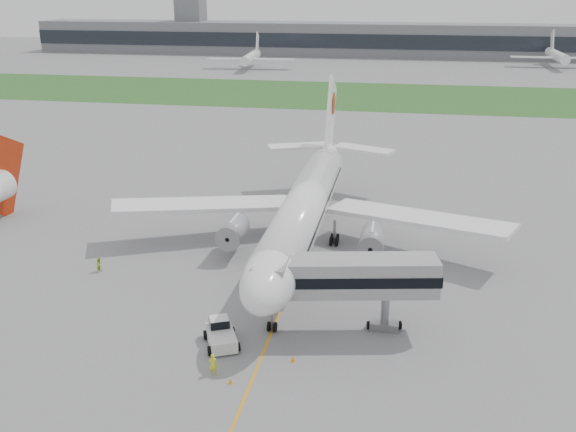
% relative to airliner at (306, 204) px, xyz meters
% --- Properties ---
extents(ground, '(600.00, 600.00, 0.00)m').
position_rel_airliner_xyz_m(ground, '(0.00, -4.87, -5.66)').
color(ground, gray).
rests_on(ground, ground).
extents(apron_markings, '(70.00, 70.00, 0.04)m').
position_rel_airliner_xyz_m(apron_markings, '(0.00, -9.87, -5.66)').
color(apron_markings, orange).
rests_on(apron_markings, ground).
extents(grass_strip, '(600.00, 50.00, 0.02)m').
position_rel_airliner_xyz_m(grass_strip, '(0.00, 115.13, -5.65)').
color(grass_strip, '#2A5D23').
rests_on(grass_strip, ground).
extents(terminal_building, '(320.00, 22.30, 14.00)m').
position_rel_airliner_xyz_m(terminal_building, '(0.00, 225.00, 1.34)').
color(terminal_building, gray).
rests_on(terminal_building, ground).
extents(control_tower, '(12.00, 12.00, 56.00)m').
position_rel_airliner_xyz_m(control_tower, '(-90.00, 227.13, -5.66)').
color(control_tower, gray).
rests_on(control_tower, ground).
extents(airliner, '(48.13, 53.95, 17.88)m').
position_rel_airliner_xyz_m(airliner, '(0.00, 0.00, 0.00)').
color(airliner, white).
rests_on(airliner, ground).
extents(pushback_tug, '(4.03, 4.69, 2.10)m').
position_rel_airliner_xyz_m(pushback_tug, '(-4.03, -22.77, -4.69)').
color(pushback_tug, silver).
rests_on(pushback_tug, ground).
extents(jet_bridge, '(16.14, 7.51, 7.55)m').
position_rel_airliner_xyz_m(jet_bridge, '(6.05, -19.11, -0.07)').
color(jet_bridge, '#9F9FA1').
rests_on(jet_bridge, ground).
extents(safety_cone_left, '(0.36, 0.36, 0.49)m').
position_rel_airliner_xyz_m(safety_cone_left, '(-1.59, -28.55, -5.42)').
color(safety_cone_left, orange).
rests_on(safety_cone_left, ground).
extents(safety_cone_right, '(0.39, 0.39, 0.54)m').
position_rel_airliner_xyz_m(safety_cone_right, '(2.78, -24.50, -5.39)').
color(safety_cone_right, orange).
rests_on(safety_cone_right, ground).
extents(ground_crew_near, '(0.79, 0.60, 1.93)m').
position_rel_airliner_xyz_m(ground_crew_near, '(-3.29, -27.59, -4.70)').
color(ground_crew_near, '#CFDE25').
rests_on(ground_crew_near, ground).
extents(ground_crew_far, '(0.83, 0.96, 1.69)m').
position_rel_airliner_xyz_m(ground_crew_far, '(-21.41, -10.63, -4.82)').
color(ground_crew_far, '#9FC621').
rests_on(ground_crew_far, ground).
extents(distant_aircraft_left, '(34.74, 31.24, 12.42)m').
position_rel_airliner_xyz_m(distant_aircraft_left, '(-47.58, 168.62, -5.66)').
color(distant_aircraft_left, white).
rests_on(distant_aircraft_left, ground).
extents(distant_aircraft_right, '(33.74, 29.77, 12.89)m').
position_rel_airliner_xyz_m(distant_aircraft_right, '(66.19, 194.10, -5.66)').
color(distant_aircraft_right, white).
rests_on(distant_aircraft_right, ground).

